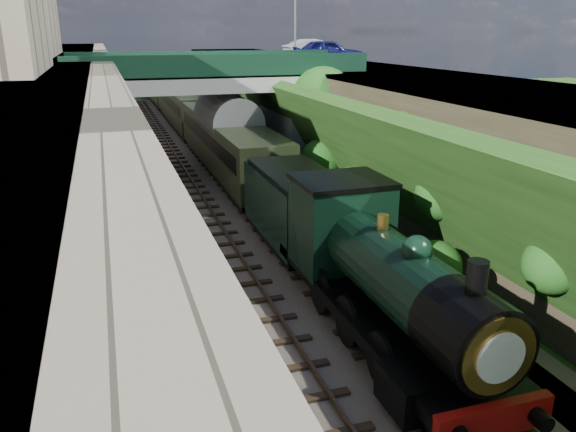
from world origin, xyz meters
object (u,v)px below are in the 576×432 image
object	(u,v)px
road_bridge	(223,109)
locomotive	(382,279)
lamppost	(296,13)
tender	(296,211)
car_blue	(329,52)
car_silver	(314,50)
tree	(324,102)

from	to	relation	value
road_bridge	locomotive	xyz separation A→B (m)	(0.26, -19.74, -2.18)
lamppost	tender	size ratio (longest dim) A/B	1.00
car_blue	road_bridge	bearing A→B (deg)	124.18
car_blue	car_silver	size ratio (longest dim) A/B	1.01
tree	locomotive	bearing A→B (deg)	-105.89
tree	car_silver	size ratio (longest dim) A/B	1.39
tree	lamppost	distance (m)	10.05
car_silver	tender	distance (m)	24.13
road_bridge	lamppost	size ratio (longest dim) A/B	2.67
tender	locomotive	bearing A→B (deg)	-90.00
tree	tender	distance (m)	10.76
road_bridge	tree	world-z (taller)	road_bridge
tree	lamppost	xyz separation A→B (m)	(1.31, 8.67, 4.92)
road_bridge	car_silver	distance (m)	13.42
car_blue	tender	xyz separation A→B (m)	(-7.67, -15.92, -5.45)
lamppost	car_silver	xyz separation A→B (m)	(2.82, 3.93, -2.53)
locomotive	tree	bearing A→B (deg)	74.11
car_blue	lamppost	bearing A→B (deg)	50.44
road_bridge	lamppost	distance (m)	9.99
lamppost	road_bridge	bearing A→B (deg)	-138.88
road_bridge	lamppost	xyz separation A→B (m)	(6.28, 5.49, 5.49)
car_blue	locomotive	size ratio (longest dim) A/B	0.47
road_bridge	tree	bearing A→B (deg)	-32.65
lamppost	locomotive	xyz separation A→B (m)	(-6.03, -25.22, -7.67)
road_bridge	car_silver	world-z (taller)	car_silver
tree	car_silver	distance (m)	13.47
lamppost	locomotive	distance (m)	27.04
road_bridge	tender	distance (m)	12.62
tree	tender	bearing A→B (deg)	-117.15
road_bridge	tree	size ratio (longest dim) A/B	2.42
tender	road_bridge	bearing A→B (deg)	91.18
tree	car_blue	bearing A→B (deg)	66.28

